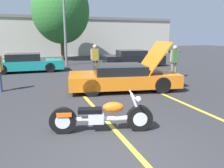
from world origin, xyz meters
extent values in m
plane|color=#2D2D30|center=(0.00, 0.00, 0.00)|extent=(80.00, 80.00, 0.00)
cube|color=yellow|center=(0.47, 1.69, 0.00)|extent=(0.12, 5.77, 0.01)
cube|color=yellow|center=(3.49, 1.69, 0.00)|extent=(0.12, 5.77, 0.01)
cube|color=beige|center=(0.00, 23.53, 2.20)|extent=(32.00, 4.00, 4.40)
cube|color=slate|center=(0.00, 23.53, 4.25)|extent=(32.00, 4.20, 0.30)
cylinder|color=slate|center=(1.24, 13.76, 4.44)|extent=(0.18, 0.18, 8.88)
cylinder|color=brown|center=(1.52, 17.63, 1.15)|extent=(0.32, 0.32, 2.29)
ellipsoid|color=#2D702D|center=(1.52, 17.63, 4.52)|extent=(5.17, 5.17, 5.95)
cylinder|color=black|center=(1.03, 1.02, 0.32)|extent=(0.65, 0.32, 0.63)
cylinder|color=black|center=(-0.75, 1.51, 0.32)|extent=(0.65, 0.32, 0.63)
cylinder|color=silver|center=(1.03, 1.02, 0.32)|extent=(0.38, 0.26, 0.35)
cylinder|color=silver|center=(-0.75, 1.51, 0.32)|extent=(0.38, 0.26, 0.35)
cylinder|color=silver|center=(0.14, 1.26, 0.33)|extent=(1.54, 0.53, 0.12)
cube|color=silver|center=(0.01, 1.30, 0.37)|extent=(0.41, 0.33, 0.28)
ellipsoid|color=orange|center=(0.41, 1.19, 0.61)|extent=(0.56, 0.40, 0.26)
cube|color=black|center=(-0.13, 1.34, 0.55)|extent=(0.61, 0.40, 0.10)
cube|color=orange|center=(-0.70, 1.50, 0.49)|extent=(0.39, 0.31, 0.10)
cylinder|color=silver|center=(0.94, 1.04, 0.64)|extent=(0.31, 0.15, 0.62)
cylinder|color=silver|center=(0.83, 1.07, 0.93)|extent=(0.22, 0.68, 0.04)
sphere|color=silver|center=(0.98, 1.03, 0.79)|extent=(0.16, 0.16, 0.16)
cylinder|color=silver|center=(-0.23, 1.48, 0.27)|extent=(1.18, 0.41, 0.09)
cube|color=orange|center=(2.31, 5.00, 0.45)|extent=(4.86, 2.79, 0.53)
cube|color=black|center=(2.13, 5.04, 0.90)|extent=(2.36, 2.11, 0.36)
cylinder|color=black|center=(3.53, 3.88, 0.34)|extent=(0.71, 0.35, 0.68)
cylinder|color=black|center=(3.87, 5.57, 0.34)|extent=(0.71, 0.35, 0.68)
cylinder|color=black|center=(0.75, 4.44, 0.34)|extent=(0.71, 0.35, 0.68)
cylinder|color=black|center=(1.09, 6.12, 0.34)|extent=(0.71, 0.35, 0.68)
cube|color=orange|center=(3.59, 4.75, 1.37)|extent=(1.28, 1.93, 1.33)
cube|color=#4C4C51|center=(3.54, 4.76, 0.68)|extent=(0.80, 1.16, 0.28)
cube|color=teal|center=(-1.60, 11.61, 0.45)|extent=(4.56, 1.90, 0.57)
cube|color=black|center=(-1.78, 11.62, 0.96)|extent=(2.08, 1.63, 0.44)
cylinder|color=black|center=(-0.24, 10.80, 0.31)|extent=(0.63, 0.25, 0.62)
cylinder|color=black|center=(-0.18, 12.30, 0.31)|extent=(0.63, 0.25, 0.62)
cylinder|color=black|center=(-3.02, 10.92, 0.31)|extent=(0.63, 0.25, 0.62)
cylinder|color=black|center=(-2.96, 12.42, 0.31)|extent=(0.63, 0.25, 0.62)
cube|color=black|center=(6.08, 11.80, 0.49)|extent=(4.75, 2.45, 0.64)
cube|color=black|center=(5.90, 11.82, 1.01)|extent=(2.25, 1.94, 0.40)
cylinder|color=black|center=(7.37, 10.79, 0.31)|extent=(0.65, 0.30, 0.62)
cylinder|color=black|center=(7.59, 12.44, 0.31)|extent=(0.65, 0.30, 0.62)
cylinder|color=black|center=(4.58, 11.15, 0.31)|extent=(0.65, 0.30, 0.62)
cylinder|color=black|center=(4.79, 12.80, 0.31)|extent=(0.65, 0.30, 0.62)
cylinder|color=#333338|center=(2.06, 8.84, 0.43)|extent=(0.12, 0.12, 0.87)
cylinder|color=#333338|center=(2.26, 8.84, 0.43)|extent=(0.12, 0.12, 0.87)
cube|color=#B29933|center=(2.16, 8.84, 1.21)|extent=(0.36, 0.20, 0.69)
cylinder|color=tan|center=(1.94, 8.84, 1.24)|extent=(0.08, 0.08, 0.62)
cylinder|color=tan|center=(2.38, 8.84, 1.24)|extent=(0.08, 0.08, 0.62)
sphere|color=tan|center=(2.16, 8.84, 1.67)|extent=(0.23, 0.23, 0.23)
cylinder|color=gray|center=(5.77, 6.35, 0.43)|extent=(0.12, 0.12, 0.86)
cylinder|color=gray|center=(5.97, 6.35, 0.43)|extent=(0.12, 0.12, 0.86)
cube|color=#4C7F47|center=(5.87, 6.35, 1.21)|extent=(0.36, 0.20, 0.68)
cylinder|color=tan|center=(5.65, 6.35, 1.24)|extent=(0.08, 0.08, 0.62)
cylinder|color=tan|center=(6.09, 6.35, 1.24)|extent=(0.08, 0.08, 0.62)
sphere|color=tan|center=(5.87, 6.35, 1.66)|extent=(0.23, 0.23, 0.23)
cylinder|color=#38476B|center=(-2.61, 6.43, 0.42)|extent=(0.12, 0.12, 0.84)
cylinder|color=tan|center=(-2.49, 6.43, 1.21)|extent=(0.08, 0.08, 0.60)
camera|label=1|loc=(-1.35, -3.44, 2.28)|focal=35.00mm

